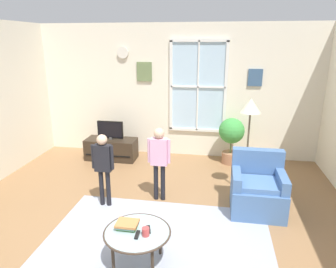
# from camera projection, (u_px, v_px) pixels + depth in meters

# --- Properties ---
(ground_plane) EXTENTS (6.51, 6.51, 0.02)m
(ground_plane) POSITION_uv_depth(u_px,v_px,m) (145.00, 230.00, 4.14)
(ground_plane) COLOR olive
(back_wall) EXTENTS (5.91, 0.17, 2.80)m
(back_wall) POSITION_uv_depth(u_px,v_px,m) (177.00, 91.00, 6.57)
(back_wall) COLOR silver
(back_wall) RESTS_ON ground_plane
(area_rug) EXTENTS (2.86, 1.99, 0.01)m
(area_rug) POSITION_uv_depth(u_px,v_px,m) (158.00, 242.00, 3.88)
(area_rug) COLOR #999EAD
(area_rug) RESTS_ON ground_plane
(tv_stand) EXTENTS (1.07, 0.48, 0.44)m
(tv_stand) POSITION_uv_depth(u_px,v_px,m) (111.00, 149.00, 6.57)
(tv_stand) COLOR #2D2319
(tv_stand) RESTS_ON ground_plane
(television) EXTENTS (0.55, 0.08, 0.39)m
(television) POSITION_uv_depth(u_px,v_px,m) (110.00, 130.00, 6.44)
(television) COLOR #4C4C4C
(television) RESTS_ON tv_stand
(armchair) EXTENTS (0.76, 0.74, 0.87)m
(armchair) POSITION_uv_depth(u_px,v_px,m) (257.00, 190.00, 4.54)
(armchair) COLOR #476B9E
(armchair) RESTS_ON ground_plane
(coffee_table) EXTENTS (0.75, 0.75, 0.43)m
(coffee_table) POSITION_uv_depth(u_px,v_px,m) (137.00, 234.00, 3.38)
(coffee_table) COLOR #99B2B7
(coffee_table) RESTS_ON ground_plane
(book_stack) EXTENTS (0.24, 0.20, 0.07)m
(book_stack) POSITION_uv_depth(u_px,v_px,m) (127.00, 225.00, 3.43)
(book_stack) COLOR #59B23A
(book_stack) RESTS_ON coffee_table
(cup) EXTENTS (0.08, 0.08, 0.09)m
(cup) POSITION_uv_depth(u_px,v_px,m) (146.00, 232.00, 3.29)
(cup) COLOR #BF3F3F
(cup) RESTS_ON coffee_table
(remote_near_books) EXTENTS (0.08, 0.15, 0.02)m
(remote_near_books) POSITION_uv_depth(u_px,v_px,m) (148.00, 229.00, 3.39)
(remote_near_books) COLOR black
(remote_near_books) RESTS_ON coffee_table
(remote_near_cup) EXTENTS (0.05, 0.14, 0.02)m
(remote_near_cup) POSITION_uv_depth(u_px,v_px,m) (137.00, 235.00, 3.30)
(remote_near_cup) COLOR black
(remote_near_cup) RESTS_ON coffee_table
(person_pink_shirt) EXTENTS (0.36, 0.16, 1.18)m
(person_pink_shirt) POSITION_uv_depth(u_px,v_px,m) (159.00, 156.00, 4.72)
(person_pink_shirt) COLOR black
(person_pink_shirt) RESTS_ON ground_plane
(person_black_shirt) EXTENTS (0.34, 0.16, 1.14)m
(person_black_shirt) POSITION_uv_depth(u_px,v_px,m) (103.00, 162.00, 4.56)
(person_black_shirt) COLOR black
(person_black_shirt) RESTS_ON ground_plane
(potted_plant_by_window) EXTENTS (0.52, 0.52, 0.96)m
(potted_plant_by_window) POSITION_uv_depth(u_px,v_px,m) (231.00, 135.00, 6.23)
(potted_plant_by_window) COLOR #9E6B4C
(potted_plant_by_window) RESTS_ON ground_plane
(floor_lamp) EXTENTS (0.32, 0.32, 1.59)m
(floor_lamp) POSITION_uv_depth(u_px,v_px,m) (250.00, 115.00, 4.76)
(floor_lamp) COLOR black
(floor_lamp) RESTS_ON ground_plane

